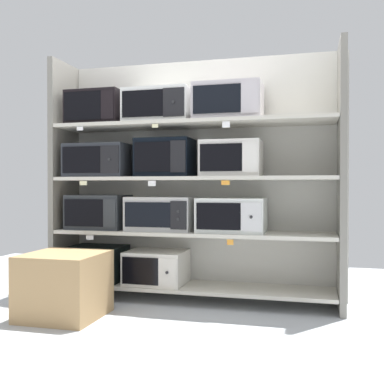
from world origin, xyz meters
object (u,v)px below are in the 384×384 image
microwave_10 (228,102)px  shipping_carton (64,285)px  microwave_0 (97,263)px  microwave_4 (232,215)px  microwave_1 (157,267)px  microwave_6 (165,158)px  microwave_2 (99,212)px  microwave_3 (162,214)px  microwave_7 (232,159)px  microwave_9 (158,106)px  microwave_8 (97,109)px  microwave_5 (101,161)px

microwave_10 → shipping_carton: 1.93m
microwave_0 → microwave_4: size_ratio=0.88×
microwave_1 → microwave_6: 0.94m
microwave_2 → microwave_3: 0.59m
microwave_0 → microwave_7: bearing=0.0°
microwave_9 → microwave_8: bearing=-180.0°
microwave_0 → microwave_5: 0.91m
microwave_3 → microwave_5: 0.73m
microwave_1 → microwave_3: (0.05, 0.00, 0.46)m
microwave_4 → shipping_carton: size_ratio=1.00×
microwave_10 → microwave_9: bearing=-180.0°
microwave_6 → microwave_10: (0.54, 0.00, 0.45)m
microwave_8 → microwave_7: bearing=0.0°
microwave_0 → microwave_6: 1.12m
microwave_2 → microwave_6: 0.78m
microwave_3 → microwave_6: size_ratio=1.21×
microwave_2 → microwave_10: size_ratio=0.91×
microwave_9 → microwave_10: microwave_10 is taller
microwave_3 → microwave_6: bearing=-0.2°
microwave_0 → microwave_8: microwave_8 is taller
microwave_9 → microwave_7: bearing=0.0°
microwave_2 → microwave_4: size_ratio=0.92×
microwave_6 → microwave_9: 0.44m
microwave_2 → shipping_carton: microwave_2 is taller
microwave_3 → microwave_10: 1.09m
microwave_4 → microwave_9: (-0.64, -0.00, 0.92)m
microwave_0 → microwave_6: bearing=0.0°
microwave_1 → microwave_8: 1.49m
microwave_9 → microwave_5: bearing=-180.0°
microwave_1 → microwave_9: bearing=0.5°
microwave_3 → microwave_2: bearing=-180.0°
microwave_1 → microwave_4: bearing=0.0°
microwave_4 → microwave_5: (-1.17, -0.00, 0.46)m
microwave_4 → microwave_8: bearing=-180.0°
microwave_6 → microwave_10: size_ratio=0.84×
microwave_9 → microwave_10: (0.60, 0.00, 0.01)m
microwave_3 → microwave_9: bearing=-179.7°
microwave_1 → microwave_5: bearing=180.0°
microwave_4 → microwave_8: (-1.21, -0.00, 0.92)m
microwave_2 → microwave_5: size_ratio=0.92×
microwave_2 → shipping_carton: size_ratio=0.92×
microwave_7 → microwave_6: bearing=-180.0°
microwave_7 → microwave_8: bearing=-180.0°
microwave_1 → microwave_5: microwave_5 is taller
microwave_5 → microwave_7: size_ratio=1.12×
microwave_9 → shipping_carton: size_ratio=1.04×
microwave_10 → microwave_3: bearing=180.0°
microwave_3 → shipping_carton: (-0.53, -0.69, -0.50)m
microwave_1 → microwave_3: size_ratio=0.88×
microwave_1 → microwave_8: (-0.55, -0.00, 1.38)m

